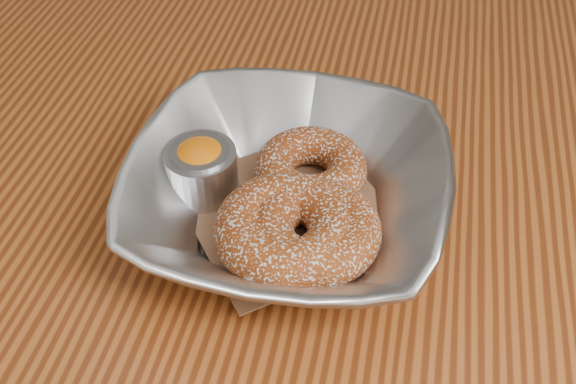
% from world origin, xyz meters
% --- Properties ---
extents(table, '(1.20, 0.80, 0.75)m').
position_xyz_m(table, '(0.00, 0.00, 0.65)').
color(table, brown).
rests_on(table, ground_plane).
extents(serving_bowl, '(0.24, 0.24, 0.06)m').
position_xyz_m(serving_bowl, '(-0.05, -0.05, 0.78)').
color(serving_bowl, '#B5B7BC').
rests_on(serving_bowl, table).
extents(parchment, '(0.20, 0.20, 0.00)m').
position_xyz_m(parchment, '(-0.05, -0.05, 0.76)').
color(parchment, brown).
rests_on(parchment, table).
extents(donut_back, '(0.10, 0.10, 0.03)m').
position_xyz_m(donut_back, '(-0.04, -0.02, 0.78)').
color(donut_back, '#8C3912').
rests_on(donut_back, parchment).
extents(donut_front, '(0.11, 0.11, 0.04)m').
position_xyz_m(donut_front, '(-0.04, -0.09, 0.78)').
color(donut_front, '#8C3912').
rests_on(donut_front, parchment).
extents(donut_extra, '(0.12, 0.12, 0.03)m').
position_xyz_m(donut_extra, '(-0.02, -0.08, 0.78)').
color(donut_extra, '#8C3912').
rests_on(donut_extra, parchment).
extents(ramekin, '(0.06, 0.06, 0.05)m').
position_xyz_m(ramekin, '(-0.12, -0.04, 0.78)').
color(ramekin, '#B5B7BC').
rests_on(ramekin, table).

